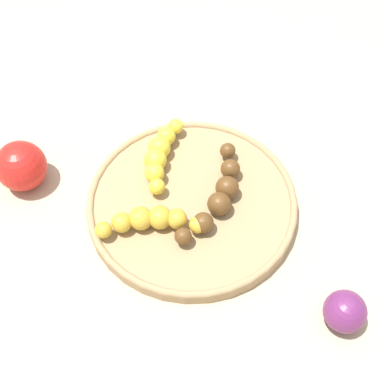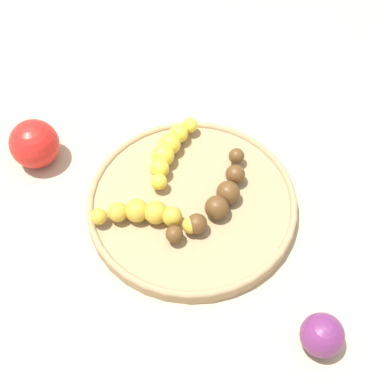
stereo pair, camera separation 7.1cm
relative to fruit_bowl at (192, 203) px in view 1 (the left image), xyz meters
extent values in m
plane|color=tan|center=(0.00, 0.00, -0.01)|extent=(2.40, 2.40, 0.00)
cylinder|color=#A08259|center=(0.00, 0.00, 0.00)|extent=(0.29, 0.29, 0.02)
torus|color=#A08259|center=(0.00, 0.00, 0.01)|extent=(0.29, 0.29, 0.01)
sphere|color=#593819|center=(0.02, -0.07, 0.02)|extent=(0.02, 0.02, 0.02)
sphere|color=#593819|center=(0.03, -0.04, 0.02)|extent=(0.03, 0.03, 0.03)
sphere|color=#593819|center=(0.04, 0.00, 0.02)|extent=(0.03, 0.03, 0.03)
sphere|color=#593819|center=(0.04, 0.03, 0.02)|extent=(0.03, 0.03, 0.03)
sphere|color=#593819|center=(0.03, 0.06, 0.02)|extent=(0.03, 0.03, 0.03)
sphere|color=#593819|center=(0.01, 0.09, 0.02)|extent=(0.02, 0.02, 0.02)
sphere|color=yellow|center=(-0.07, 0.10, 0.02)|extent=(0.02, 0.02, 0.02)
sphere|color=yellow|center=(-0.08, 0.08, 0.02)|extent=(0.03, 0.03, 0.03)
sphere|color=yellow|center=(-0.08, 0.05, 0.02)|extent=(0.03, 0.03, 0.03)
sphere|color=yellow|center=(-0.07, 0.03, 0.02)|extent=(0.03, 0.03, 0.03)
sphere|color=yellow|center=(-0.06, 0.01, 0.02)|extent=(0.03, 0.03, 0.03)
sphere|color=yellow|center=(-0.05, -0.01, 0.02)|extent=(0.02, 0.02, 0.02)
sphere|color=gold|center=(0.03, -0.04, 0.02)|extent=(0.02, 0.02, 0.02)
sphere|color=gold|center=(0.00, -0.05, 0.02)|extent=(0.03, 0.03, 0.03)
sphere|color=gold|center=(-0.02, -0.05, 0.02)|extent=(0.03, 0.03, 0.03)
sphere|color=gold|center=(-0.04, -0.07, 0.02)|extent=(0.03, 0.03, 0.03)
sphere|color=gold|center=(-0.06, -0.08, 0.02)|extent=(0.03, 0.03, 0.03)
sphere|color=gold|center=(-0.08, -0.10, 0.02)|extent=(0.02, 0.02, 0.02)
sphere|color=red|center=(-0.24, -0.06, 0.02)|extent=(0.07, 0.07, 0.07)
sphere|color=#662659|center=(0.24, -0.07, 0.01)|extent=(0.05, 0.05, 0.05)
camera|label=1|loc=(0.18, -0.37, 0.60)|focal=49.01mm
camera|label=2|loc=(0.24, -0.33, 0.60)|focal=49.01mm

